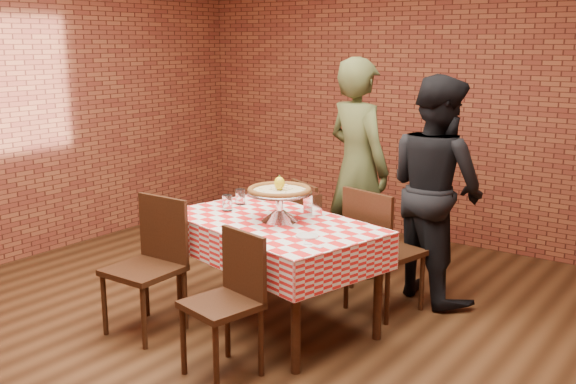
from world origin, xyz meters
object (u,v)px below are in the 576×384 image
object	(u,v)px
water_glass_left	(227,203)
water_glass_right	(240,197)
table	(273,273)
pizza	(279,191)
chair_near_left	(143,268)
pizza_stand	(280,206)
chair_far_right	(385,249)
chair_far_left	(324,234)
chair_near_right	(221,307)
diner_black	(436,188)
condiment_caddy	(313,204)
diner_olive	(358,168)

from	to	relation	value
water_glass_left	water_glass_right	xyz separation A→B (m)	(-0.05, 0.20, 0.00)
table	water_glass_right	bearing A→B (deg)	154.74
pizza	chair_near_left	bearing A→B (deg)	-134.57
pizza_stand	chair_far_right	world-z (taller)	pizza_stand
pizza_stand	chair_far_right	size ratio (longest dim) A/B	0.49
table	chair_far_left	distance (m)	0.86
water_glass_left	chair_near_left	world-z (taller)	chair_near_left
chair_near_right	diner_black	xyz separation A→B (m)	(0.49, 1.95, 0.43)
table	pizza_stand	bearing A→B (deg)	39.85
table	condiment_caddy	size ratio (longest dim) A/B	9.66
chair_near_right	water_glass_right	bearing A→B (deg)	136.18
pizza	table	bearing A→B (deg)	-140.15
pizza	chair_far_right	xyz separation A→B (m)	(0.49, 0.65, -0.50)
water_glass_right	chair_far_right	xyz separation A→B (m)	(1.01, 0.45, -0.35)
pizza_stand	pizza	distance (m)	0.11
water_glass_left	condiment_caddy	size ratio (longest dim) A/B	0.77
water_glass_right	chair_far_left	xyz separation A→B (m)	(0.37, 0.61, -0.38)
diner_black	pizza_stand	bearing A→B (deg)	86.59
chair_far_right	diner_black	xyz separation A→B (m)	(0.18, 0.48, 0.40)
diner_black	water_glass_right	bearing A→B (deg)	65.05
water_glass_left	diner_black	distance (m)	1.61
condiment_caddy	chair_near_right	xyz separation A→B (m)	(0.09, -1.10, -0.40)
chair_far_right	pizza_stand	bearing A→B (deg)	65.78
pizza_stand	water_glass_left	size ratio (longest dim) A/B	3.93
table	diner_olive	xyz separation A→B (m)	(-0.07, 1.28, 0.55)
water_glass_left	chair_far_right	world-z (taller)	chair_far_right
pizza	water_glass_left	size ratio (longest dim) A/B	3.75
diner_olive	condiment_caddy	bearing A→B (deg)	121.14
chair_near_right	diner_black	bearing A→B (deg)	87.70
chair_far_left	water_glass_right	bearing A→B (deg)	86.68
chair_near_right	pizza_stand	bearing A→B (deg)	113.89
chair_near_left	chair_far_right	xyz separation A→B (m)	(1.15, 1.32, 0.01)
chair_near_left	chair_far_left	bearing A→B (deg)	70.19
water_glass_left	diner_olive	distance (m)	1.32
chair_near_right	chair_far_left	size ratio (longest dim) A/B	0.99
water_glass_right	chair_far_right	size ratio (longest dim) A/B	0.13
table	water_glass_left	size ratio (longest dim) A/B	12.60
chair_far_right	diner_olive	bearing A→B (deg)	-32.80
chair_near_left	diner_olive	bearing A→B (deg)	72.68
pizza	chair_far_right	world-z (taller)	pizza
diner_black	chair_far_left	bearing A→B (deg)	47.94
pizza	diner_black	xyz separation A→B (m)	(0.66, 1.13, -0.10)
diner_olive	diner_black	size ratio (longest dim) A/B	1.07
pizza	chair_far_left	world-z (taller)	pizza
diner_olive	diner_black	bearing A→B (deg)	-169.27
condiment_caddy	diner_olive	xyz separation A→B (m)	(-0.19, 0.97, 0.09)
chair_near_left	diner_olive	size ratio (longest dim) A/B	0.50
pizza_stand	water_glass_right	world-z (taller)	pizza_stand
chair_far_right	diner_black	bearing A→B (deg)	-97.45
diner_black	diner_olive	bearing A→B (deg)	17.84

